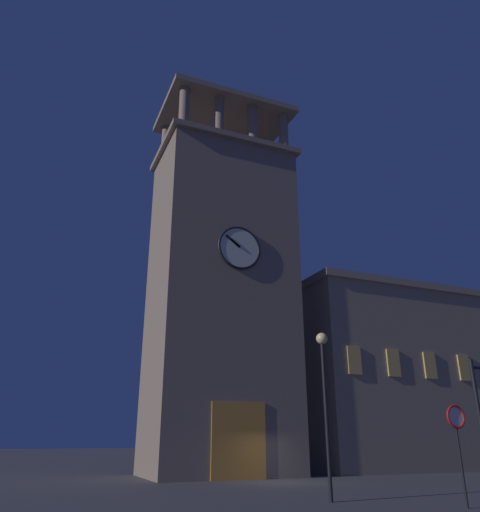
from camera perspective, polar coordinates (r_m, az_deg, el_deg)
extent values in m
plane|color=#424247|center=(27.21, 4.81, -24.81)|extent=(200.00, 200.00, 0.00)
cube|color=gray|center=(32.46, -2.21, -5.32)|extent=(8.78, 6.09, 21.13)
cube|color=gray|center=(36.78, -1.98, 11.09)|extent=(9.38, 6.69, 0.40)
cylinder|color=gray|center=(37.21, 5.08, 14.04)|extent=(0.70, 0.70, 3.17)
cylinder|color=gray|center=(36.28, 1.41, 14.96)|extent=(0.70, 0.70, 3.17)
cylinder|color=gray|center=(35.51, -2.46, 15.87)|extent=(0.70, 0.70, 3.17)
cylinder|color=gray|center=(34.91, -6.53, 16.73)|extent=(0.70, 0.70, 3.17)
cylinder|color=gray|center=(40.89, 1.86, 10.49)|extent=(0.70, 0.70, 3.17)
cylinder|color=gray|center=(40.04, -1.50, 11.21)|extent=(0.70, 0.70, 3.17)
cylinder|color=gray|center=(39.35, -5.00, 11.92)|extent=(0.70, 0.70, 3.17)
cylinder|color=gray|center=(38.80, -8.64, 12.61)|extent=(0.70, 0.70, 3.17)
cube|color=gray|center=(38.77, -1.91, 15.59)|extent=(9.38, 6.69, 0.40)
cylinder|color=black|center=(39.71, -1.89, 17.40)|extent=(0.12, 0.12, 2.71)
cylinder|color=silver|center=(30.56, -0.09, 0.96)|extent=(2.70, 0.12, 2.70)
torus|color=black|center=(30.54, -0.07, 0.97)|extent=(2.86, 0.16, 2.86)
cube|color=black|center=(30.45, -0.53, 1.49)|extent=(0.67, 0.06, 0.54)
cube|color=black|center=(30.44, -0.82, 1.74)|extent=(1.00, 0.06, 0.78)
cube|color=orange|center=(28.54, -0.19, -20.65)|extent=(3.20, 0.24, 4.00)
cube|color=gray|center=(41.69, 21.24, -13.49)|extent=(21.90, 6.94, 12.41)
cube|color=gray|center=(42.81, 20.14, -4.93)|extent=(22.30, 7.34, 0.50)
cube|color=#E0B259|center=(39.29, 24.65, -11.75)|extent=(1.00, 0.12, 1.80)
cube|color=#E0B259|center=(37.08, 21.25, -11.80)|extent=(1.00, 0.12, 1.80)
cube|color=#E0B259|center=(35.01, 17.44, -11.79)|extent=(1.00, 0.12, 1.80)
cube|color=#E0B259|center=(33.11, 13.17, -11.73)|extent=(1.00, 0.12, 1.80)
cylinder|color=black|center=(19.18, 10.04, -18.19)|extent=(0.14, 0.14, 5.50)
sphere|color=#F9DB8C|center=(19.51, 9.50, -9.46)|extent=(0.44, 0.44, 0.44)
cylinder|color=black|center=(18.71, 24.32, -20.81)|extent=(0.08, 0.08, 2.86)
cylinder|color=white|center=(18.68, 23.80, -16.76)|extent=(0.70, 0.04, 0.70)
torus|color=red|center=(18.67, 23.84, -16.75)|extent=(0.78, 0.08, 0.78)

